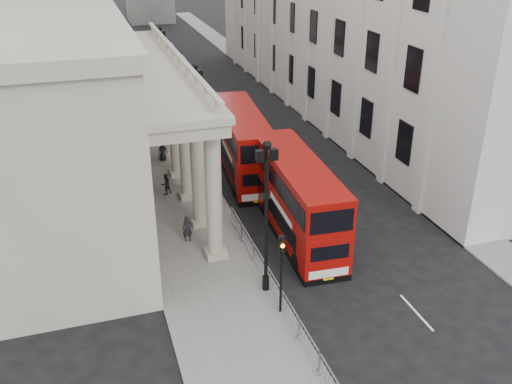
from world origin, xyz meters
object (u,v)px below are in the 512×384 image
(lamp_post_south, at_px, (266,208))
(traffic_light, at_px, (282,260))
(lamp_post_north, at_px, (162,64))
(bus_far, at_px, (242,142))
(lamp_post_mid, at_px, (197,112))
(pedestrian_c, at_px, (163,151))
(pedestrian_b, at_px, (166,184))
(pedestrian_a, at_px, (187,229))
(bus_near, at_px, (297,197))

(lamp_post_south, xyz_separation_m, traffic_light, (0.10, -2.02, -1.80))
(lamp_post_north, bearing_deg, traffic_light, -89.83)
(lamp_post_north, height_order, bus_far, lamp_post_north)
(lamp_post_mid, distance_m, pedestrian_c, 5.60)
(traffic_light, bearing_deg, lamp_post_mid, 90.32)
(lamp_post_mid, xyz_separation_m, pedestrian_b, (-3.08, -3.02, -4.03))
(lamp_post_south, xyz_separation_m, pedestrian_a, (-2.91, 6.14, -3.99))
(bus_near, bearing_deg, bus_far, 96.42)
(bus_far, bearing_deg, pedestrian_b, -156.31)
(lamp_post_north, height_order, pedestrian_c, lamp_post_north)
(lamp_post_mid, bearing_deg, bus_near, -71.15)
(lamp_post_mid, bearing_deg, pedestrian_c, 125.84)
(bus_near, relative_size, bus_far, 0.99)
(lamp_post_south, height_order, pedestrian_a, lamp_post_south)
(pedestrian_c, bearing_deg, pedestrian_b, -96.88)
(lamp_post_north, relative_size, bus_near, 0.73)
(bus_near, bearing_deg, pedestrian_c, 116.36)
(lamp_post_south, bearing_deg, lamp_post_north, 90.00)
(lamp_post_north, bearing_deg, lamp_post_south, -90.00)
(lamp_post_north, xyz_separation_m, pedestrian_b, (-3.08, -19.02, -4.03))
(pedestrian_a, bearing_deg, pedestrian_c, 92.74)
(bus_near, xyz_separation_m, pedestrian_c, (-5.99, 14.02, -1.63))
(lamp_post_north, distance_m, bus_near, 27.20)
(pedestrian_a, height_order, pedestrian_c, pedestrian_a)
(lamp_post_mid, bearing_deg, traffic_light, -89.68)
(traffic_light, relative_size, bus_far, 0.38)
(lamp_post_north, height_order, traffic_light, lamp_post_north)
(bus_far, height_order, pedestrian_a, bus_far)
(bus_near, bearing_deg, lamp_post_mid, 112.05)
(bus_near, relative_size, pedestrian_b, 7.47)
(traffic_light, distance_m, pedestrian_a, 8.97)
(traffic_light, distance_m, bus_far, 17.31)
(lamp_post_north, distance_m, traffic_light, 34.07)
(lamp_post_north, bearing_deg, bus_far, -79.50)
(lamp_post_north, bearing_deg, pedestrian_a, -96.42)
(lamp_post_mid, height_order, traffic_light, lamp_post_mid)
(lamp_post_north, height_order, bus_near, lamp_post_north)
(pedestrian_b, distance_m, pedestrian_c, 6.24)
(bus_far, bearing_deg, pedestrian_a, -118.70)
(lamp_post_north, xyz_separation_m, bus_near, (3.70, -26.84, -2.37))
(lamp_post_mid, distance_m, pedestrian_b, 5.90)
(lamp_post_north, bearing_deg, bus_near, -82.15)
(bus_near, distance_m, pedestrian_b, 10.48)
(bus_near, xyz_separation_m, pedestrian_b, (-6.78, 7.83, -1.66))
(lamp_post_south, bearing_deg, bus_far, 78.15)
(bus_far, distance_m, pedestrian_c, 7.04)
(lamp_post_south, height_order, bus_near, lamp_post_south)
(lamp_post_north, xyz_separation_m, traffic_light, (0.10, -34.02, -1.80))
(lamp_post_mid, relative_size, pedestrian_b, 5.46)
(bus_near, relative_size, pedestrian_a, 7.11)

